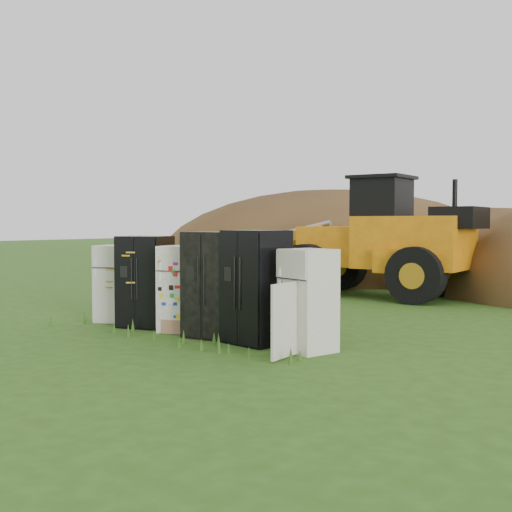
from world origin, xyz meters
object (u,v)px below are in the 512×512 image
at_px(fridge_open_door, 308,300).
at_px(fridge_dark_mid, 215,284).
at_px(fridge_black_side, 145,281).
at_px(fridge_black_right, 256,287).
at_px(fridge_sticker, 181,289).
at_px(fridge_leftmost, 115,283).
at_px(wheel_loader, 354,236).

bearing_deg(fridge_open_door, fridge_dark_mid, -166.12).
distance_m(fridge_black_side, fridge_black_right, 2.83).
bearing_deg(fridge_black_right, fridge_sticker, -174.33).
distance_m(fridge_leftmost, fridge_sticker, 1.95).
relative_size(fridge_leftmost, fridge_open_door, 0.97).
bearing_deg(fridge_open_door, fridge_black_side, -165.19).
xyz_separation_m(fridge_leftmost, fridge_black_side, (1.00, -0.05, 0.10)).
bearing_deg(fridge_sticker, fridge_black_side, 158.92).
bearing_deg(fridge_dark_mid, fridge_open_door, -9.32).
xyz_separation_m(fridge_black_right, fridge_open_door, (1.10, -0.02, -0.15)).
height_order(fridge_leftmost, fridge_dark_mid, fridge_dark_mid).
xyz_separation_m(fridge_leftmost, fridge_black_right, (3.82, -0.02, 0.17)).
height_order(fridge_black_side, fridge_open_door, fridge_black_side).
height_order(fridge_black_side, fridge_sticker, fridge_black_side).
distance_m(fridge_black_side, fridge_open_door, 3.92).
distance_m(fridge_sticker, fridge_black_right, 1.87).
bearing_deg(fridge_open_door, wheel_loader, 129.93).
height_order(fridge_dark_mid, wheel_loader, wheel_loader).
height_order(fridge_dark_mid, fridge_black_right, fridge_black_right).
bearing_deg(fridge_black_side, fridge_dark_mid, -17.15).
relative_size(fridge_sticker, wheel_loader, 0.23).
distance_m(fridge_black_side, wheel_loader, 7.71).
relative_size(fridge_black_right, fridge_open_door, 1.18).
xyz_separation_m(fridge_sticker, fridge_black_right, (1.87, -0.01, 0.15)).
bearing_deg(wheel_loader, fridge_sticker, -89.54).
xyz_separation_m(fridge_sticker, wheel_loader, (-0.67, 7.62, 0.87)).
bearing_deg(fridge_dark_mid, wheel_loader, 92.93).
xyz_separation_m(fridge_black_side, fridge_dark_mid, (1.85, 0.04, 0.05)).
bearing_deg(fridge_open_door, fridge_black_right, -166.37).
xyz_separation_m(fridge_dark_mid, wheel_loader, (-1.57, 7.62, 0.74)).
xyz_separation_m(fridge_leftmost, fridge_dark_mid, (2.85, -0.01, 0.15)).
relative_size(fridge_leftmost, fridge_dark_mid, 0.84).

